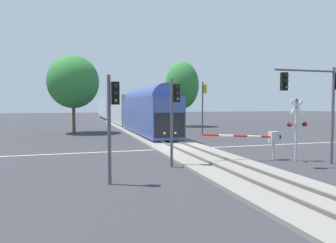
% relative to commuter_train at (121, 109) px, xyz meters
% --- Properties ---
extents(ground_plane, '(220.00, 220.00, 0.00)m').
position_rel_commuter_train_xyz_m(ground_plane, '(-0.00, -33.24, -2.73)').
color(ground_plane, '#333338').
extents(road_centre_stripe, '(44.00, 0.20, 0.01)m').
position_rel_commuter_train_xyz_m(road_centre_stripe, '(-0.00, -33.24, -2.73)').
color(road_centre_stripe, beige).
rests_on(road_centre_stripe, ground).
extents(railway_track, '(4.40, 80.00, 0.32)m').
position_rel_commuter_train_xyz_m(railway_track, '(-0.00, -33.24, -2.64)').
color(railway_track, gray).
rests_on(railway_track, ground).
extents(commuter_train, '(3.04, 64.95, 5.16)m').
position_rel_commuter_train_xyz_m(commuter_train, '(0.00, 0.00, 0.00)').
color(commuter_train, '#384C93').
rests_on(commuter_train, railway_track).
extents(crossing_gate_near, '(5.40, 0.40, 1.80)m').
position_rel_commuter_train_xyz_m(crossing_gate_near, '(3.58, -39.53, -1.31)').
color(crossing_gate_near, '#B7B7BC').
rests_on(crossing_gate_near, ground).
extents(crossing_signal_mast, '(1.36, 0.44, 3.91)m').
position_rel_commuter_train_xyz_m(crossing_signal_mast, '(5.25, -40.25, -0.34)').
color(crossing_signal_mast, '#B2B2B7').
rests_on(crossing_signal_mast, ground).
extents(traffic_signal_near_left, '(0.53, 0.38, 4.82)m').
position_rel_commuter_train_xyz_m(traffic_signal_near_left, '(-6.39, -42.78, 0.50)').
color(traffic_signal_near_left, '#4C4C51').
rests_on(traffic_signal_near_left, ground).
extents(traffic_signal_far_side, '(0.53, 0.38, 6.06)m').
position_rel_commuter_train_xyz_m(traffic_signal_far_side, '(6.00, -23.81, 1.31)').
color(traffic_signal_far_side, '#4C4C51').
rests_on(traffic_signal_far_side, ground).
extents(traffic_signal_near_right, '(4.46, 0.38, 5.69)m').
position_rel_commuter_train_xyz_m(traffic_signal_near_right, '(5.47, -41.72, 1.55)').
color(traffic_signal_near_right, '#4C4C51').
rests_on(traffic_signal_near_right, ground).
extents(traffic_signal_median, '(0.53, 0.38, 4.94)m').
position_rel_commuter_train_xyz_m(traffic_signal_median, '(-2.66, -39.98, 0.59)').
color(traffic_signal_median, '#4C4C51').
rests_on(traffic_signal_median, ground).
extents(oak_behind_train, '(6.17, 6.17, 9.44)m').
position_rel_commuter_train_xyz_m(oak_behind_train, '(-8.10, -16.71, 3.50)').
color(oak_behind_train, brown).
rests_on(oak_behind_train, ground).
extents(elm_centre_background, '(5.26, 5.26, 10.25)m').
position_rel_commuter_train_xyz_m(elm_centre_background, '(8.32, -9.69, 3.77)').
color(elm_centre_background, brown).
rests_on(elm_centre_background, ground).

